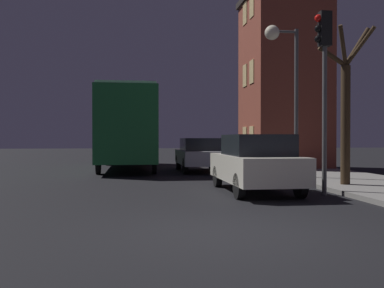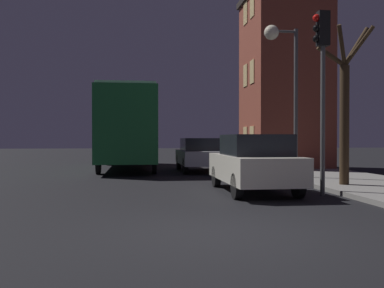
{
  "view_description": "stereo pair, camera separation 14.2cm",
  "coord_description": "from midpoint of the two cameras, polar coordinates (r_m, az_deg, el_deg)",
  "views": [
    {
      "loc": [
        -1.54,
        -6.63,
        1.48
      ],
      "look_at": [
        0.97,
        11.52,
        1.25
      ],
      "focal_mm": 40.0,
      "sensor_mm": 36.0,
      "label": 1
    },
    {
      "loc": [
        -1.4,
        -6.65,
        1.48
      ],
      "look_at": [
        0.97,
        11.52,
        1.25
      ],
      "focal_mm": 40.0,
      "sensor_mm": 36.0,
      "label": 2
    }
  ],
  "objects": [
    {
      "name": "ground_plane",
      "position": [
        6.96,
        4.63,
        -11.58
      ],
      "size": [
        120.0,
        120.0,
        0.0
      ],
      "primitive_type": "plane",
      "color": "black"
    },
    {
      "name": "brick_building",
      "position": [
        21.72,
        11.91,
        8.45
      ],
      "size": [
        3.78,
        4.27,
        8.53
      ],
      "color": "brown",
      "rests_on": "sidewalk"
    },
    {
      "name": "streetlamp",
      "position": [
        15.67,
        11.71,
        10.69
      ],
      "size": [
        1.23,
        0.52,
        5.35
      ],
      "color": "#4C4C4C",
      "rests_on": "sidewalk"
    },
    {
      "name": "traffic_light",
      "position": [
        11.86,
        16.82,
        10.11
      ],
      "size": [
        0.43,
        0.24,
        4.81
      ],
      "color": "#4C4C4C",
      "rests_on": "ground"
    },
    {
      "name": "bare_tree",
      "position": [
        13.45,
        19.59,
        4.62
      ],
      "size": [
        1.65,
        1.06,
        4.66
      ],
      "color": "#382819",
      "rests_on": "sidewalk"
    },
    {
      "name": "bus",
      "position": [
        21.24,
        -8.8,
        2.68
      ],
      "size": [
        2.52,
        9.51,
        3.73
      ],
      "color": "#1E6B33",
      "rests_on": "ground"
    },
    {
      "name": "car_near_lane",
      "position": [
        11.96,
        8.09,
        -2.45
      ],
      "size": [
        1.75,
        4.17,
        1.59
      ],
      "color": "beige",
      "rests_on": "ground"
    },
    {
      "name": "car_mid_lane",
      "position": [
        19.22,
        0.79,
        -1.33
      ],
      "size": [
        1.78,
        4.17,
        1.51
      ],
      "color": "#B7BABF",
      "rests_on": "ground"
    }
  ]
}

